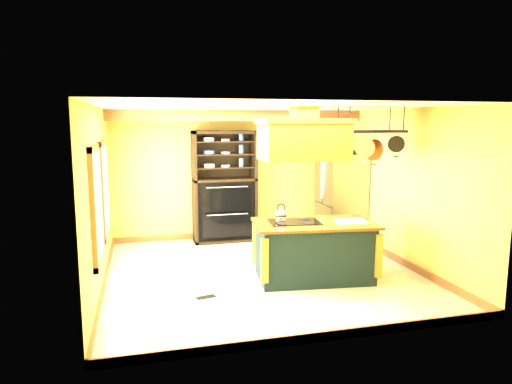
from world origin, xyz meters
name	(u,v)px	position (x,y,z in m)	size (l,w,h in m)	color
floor	(262,273)	(0.00, 0.00, 0.00)	(5.00, 5.00, 0.00)	beige
ceiling	(262,107)	(0.00, 0.00, 2.70)	(5.00, 5.00, 0.00)	white
wall_back	(232,175)	(0.00, 2.50, 1.35)	(5.00, 0.02, 2.70)	gold
wall_front	(322,226)	(0.00, -2.50, 1.35)	(5.00, 0.02, 2.70)	gold
wall_left	(99,199)	(-2.50, 0.00, 1.35)	(0.02, 5.00, 2.70)	gold
wall_right	(400,187)	(2.50, 0.00, 1.35)	(0.02, 5.00, 2.70)	gold
ceiling_beam	(240,116)	(0.00, 1.70, 2.59)	(5.00, 0.15, 0.20)	brown
window_near	(97,204)	(-2.47, -0.80, 1.40)	(0.06, 1.06, 1.56)	brown
window_far	(104,189)	(-2.47, 0.60, 1.40)	(0.06, 1.06, 1.56)	brown
kitchen_island	(314,250)	(0.72, -0.49, 0.47)	(1.98, 1.24, 1.11)	#13282B
range_hood	(304,138)	(0.52, -0.49, 2.24)	(1.37, 0.77, 0.80)	#AA8A2A
pot_rack	(370,137)	(1.62, -0.49, 2.24)	(1.07, 0.51, 0.85)	black
refrigerator	(341,199)	(2.08, 1.52, 0.90)	(0.80, 0.94, 1.84)	gray
hutch	(224,199)	(-0.22, 2.25, 0.89)	(1.30, 0.59, 2.29)	black
floor_register	(206,297)	(-1.06, -0.85, 0.01)	(0.28, 0.12, 0.01)	black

